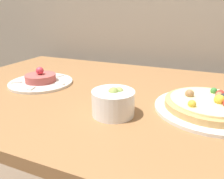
# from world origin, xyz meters

# --- Properties ---
(dining_table) EXTENTS (1.44, 0.87, 0.79)m
(dining_table) POSITION_xyz_m (0.00, 0.44, 0.69)
(dining_table) COLOR olive
(dining_table) RESTS_ON ground_plane
(pizza_plate) EXTENTS (0.32, 0.32, 0.06)m
(pizza_plate) POSITION_xyz_m (0.32, 0.40, 0.81)
(pizza_plate) COLOR silver
(pizza_plate) RESTS_ON dining_table
(tartare_plate) EXTENTS (0.26, 0.26, 0.07)m
(tartare_plate) POSITION_xyz_m (-0.33, 0.41, 0.81)
(tartare_plate) COLOR silver
(tartare_plate) RESTS_ON dining_table
(small_bowl) EXTENTS (0.13, 0.13, 0.08)m
(small_bowl) POSITION_xyz_m (0.06, 0.26, 0.83)
(small_bowl) COLOR white
(small_bowl) RESTS_ON dining_table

